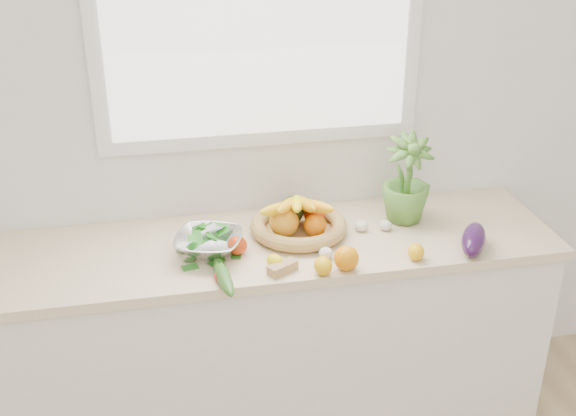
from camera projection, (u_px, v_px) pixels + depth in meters
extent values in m
cube|color=white|center=(260.00, 108.00, 2.91)|extent=(4.50, 0.02, 2.70)
cube|color=silver|center=(275.00, 339.00, 3.05)|extent=(2.20, 0.58, 0.86)
cube|color=beige|center=(275.00, 246.00, 2.85)|extent=(2.24, 0.62, 0.04)
cube|color=white|center=(259.00, 8.00, 2.72)|extent=(1.30, 0.03, 1.10)
cube|color=white|center=(260.00, 9.00, 2.70)|extent=(1.18, 0.01, 0.98)
sphere|color=orange|center=(346.00, 258.00, 2.63)|extent=(0.12, 0.12, 0.09)
ellipsoid|color=#E3A80C|center=(323.00, 266.00, 2.60)|extent=(0.07, 0.09, 0.07)
ellipsoid|color=#EDAC0C|center=(416.00, 252.00, 2.70)|extent=(0.08, 0.09, 0.06)
ellipsoid|color=yellow|center=(275.00, 261.00, 2.65)|extent=(0.08, 0.09, 0.05)
sphere|color=#B8310E|center=(237.00, 245.00, 2.73)|extent=(0.08, 0.08, 0.07)
cube|color=tan|center=(283.00, 268.00, 2.62)|extent=(0.12, 0.10, 0.04)
ellipsoid|color=white|center=(361.00, 226.00, 2.91)|extent=(0.06, 0.06, 0.05)
ellipsoid|color=beige|center=(385.00, 225.00, 2.91)|extent=(0.06, 0.06, 0.04)
ellipsoid|color=white|center=(326.00, 253.00, 2.71)|extent=(0.05, 0.05, 0.04)
ellipsoid|color=#2B0F37|center=(474.00, 239.00, 2.75)|extent=(0.20, 0.25, 0.09)
ellipsoid|color=#1A5318|center=(223.00, 276.00, 2.55)|extent=(0.07, 0.27, 0.05)
sphere|color=red|center=(219.00, 276.00, 2.57)|extent=(0.04, 0.04, 0.03)
imported|color=#4D822F|center=(407.00, 178.00, 2.92)|extent=(0.21, 0.21, 0.36)
cylinder|color=tan|center=(298.00, 231.00, 2.90)|extent=(0.39, 0.39, 0.01)
torus|color=tan|center=(298.00, 225.00, 2.89)|extent=(0.46, 0.46, 0.06)
sphere|color=orange|center=(284.00, 222.00, 2.83)|extent=(0.14, 0.14, 0.12)
sphere|color=orange|center=(315.00, 225.00, 2.84)|extent=(0.11, 0.11, 0.09)
sphere|color=red|center=(314.00, 214.00, 2.93)|extent=(0.10, 0.10, 0.09)
ellipsoid|color=black|center=(292.00, 210.00, 2.93)|extent=(0.11, 0.11, 0.12)
ellipsoid|color=yellow|center=(281.00, 209.00, 2.82)|extent=(0.23, 0.20, 0.11)
ellipsoid|color=#FCB014|center=(288.00, 205.00, 2.83)|extent=(0.17, 0.25, 0.11)
ellipsoid|color=yellow|center=(297.00, 204.00, 2.83)|extent=(0.10, 0.26, 0.11)
ellipsoid|color=orange|center=(304.00, 204.00, 2.84)|extent=(0.07, 0.26, 0.11)
ellipsoid|color=#FFAF15|center=(313.00, 206.00, 2.85)|extent=(0.16, 0.25, 0.11)
cylinder|color=silver|center=(209.00, 252.00, 2.74)|extent=(0.13, 0.13, 0.02)
imported|color=silver|center=(209.00, 243.00, 2.72)|extent=(0.32, 0.32, 0.06)
ellipsoid|color=#1F681A|center=(208.00, 234.00, 2.70)|extent=(0.24, 0.24, 0.08)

